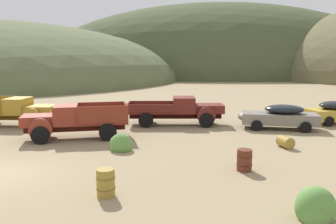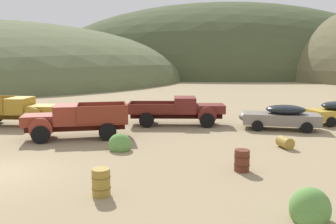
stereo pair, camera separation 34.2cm
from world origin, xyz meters
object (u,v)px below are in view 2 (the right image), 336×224
at_px(truck_mustard, 18,111).
at_px(oil_drum_spare, 101,182).
at_px(car_primer_gray, 278,117).
at_px(oil_drum_foreground, 242,160).
at_px(oil_drum_tipped, 285,142).
at_px(truck_oxblood, 184,110).
at_px(truck_rust_red, 70,120).

height_order(truck_mustard, oil_drum_spare, truck_mustard).
height_order(car_primer_gray, oil_drum_spare, car_primer_gray).
distance_m(oil_drum_spare, oil_drum_foreground, 5.69).
relative_size(oil_drum_tipped, oil_drum_spare, 1.03).
relative_size(truck_oxblood, car_primer_gray, 1.27).
bearing_deg(oil_drum_tipped, truck_mustard, 157.63).
xyz_separation_m(car_primer_gray, oil_drum_spare, (-9.51, -10.48, -0.36)).
distance_m(truck_mustard, car_primer_gray, 17.04).
bearing_deg(car_primer_gray, truck_oxblood, -2.67).
bearing_deg(oil_drum_tipped, car_primer_gray, 74.68).
height_order(truck_mustard, oil_drum_foreground, truck_mustard).
relative_size(truck_mustard, oil_drum_spare, 6.63).
distance_m(truck_mustard, oil_drum_foreground, 16.09).
distance_m(oil_drum_tipped, oil_drum_foreground, 4.64).
bearing_deg(truck_mustard, oil_drum_tipped, -16.93).
relative_size(truck_rust_red, oil_drum_foreground, 6.80).
xyz_separation_m(truck_rust_red, truck_oxblood, (6.66, 3.89, -0.03)).
height_order(truck_mustard, car_primer_gray, truck_mustard).
xyz_separation_m(truck_mustard, oil_drum_tipped, (15.67, -6.45, -0.72)).
bearing_deg(oil_drum_tipped, oil_drum_spare, -144.74).
bearing_deg(oil_drum_foreground, oil_drum_tipped, 48.94).
bearing_deg(oil_drum_spare, truck_mustard, 121.21).
bearing_deg(truck_oxblood, car_primer_gray, -13.93).
height_order(truck_rust_red, oil_drum_spare, truck_rust_red).
height_order(car_primer_gray, oil_drum_foreground, car_primer_gray).
xyz_separation_m(car_primer_gray, oil_drum_tipped, (-1.28, -4.66, -0.53)).
xyz_separation_m(truck_rust_red, oil_drum_spare, (3.03, -8.34, -0.57)).
distance_m(truck_oxblood, oil_drum_tipped, 7.92).
bearing_deg(oil_drum_foreground, truck_oxblood, 98.91).
bearing_deg(truck_rust_red, oil_drum_tipped, 158.04).
xyz_separation_m(oil_drum_tipped, oil_drum_foreground, (-3.05, -3.50, 0.15)).
height_order(car_primer_gray, oil_drum_tipped, car_primer_gray).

